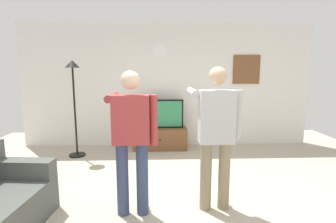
% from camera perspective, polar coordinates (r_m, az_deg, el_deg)
% --- Properties ---
extents(ground_plane, '(8.40, 8.40, 0.00)m').
position_cam_1_polar(ground_plane, '(3.38, 1.78, -21.29)').
color(ground_plane, '#B2A893').
extents(back_wall, '(6.40, 0.10, 2.70)m').
position_cam_1_polar(back_wall, '(5.87, -0.18, 5.64)').
color(back_wall, silver).
rests_on(back_wall, ground_plane).
extents(tv_stand, '(1.16, 0.46, 0.46)m').
position_cam_1_polar(tv_stand, '(5.70, -1.75, -5.90)').
color(tv_stand, brown).
rests_on(tv_stand, ground_plane).
extents(television, '(1.01, 0.07, 0.62)m').
position_cam_1_polar(television, '(5.63, -1.79, -0.50)').
color(television, black).
rests_on(television, tv_stand).
extents(wall_clock, '(0.30, 0.03, 0.30)m').
position_cam_1_polar(wall_clock, '(5.81, -1.88, 13.14)').
color(wall_clock, white).
extents(framed_picture, '(0.60, 0.04, 0.63)m').
position_cam_1_polar(framed_picture, '(6.13, 16.73, 8.78)').
color(framed_picture, brown).
extents(floor_lamp, '(0.32, 0.32, 1.89)m').
position_cam_1_polar(floor_lamp, '(5.37, -19.91, 4.74)').
color(floor_lamp, black).
rests_on(floor_lamp, ground_plane).
extents(person_standing_nearer_lamp, '(0.60, 0.78, 1.70)m').
position_cam_1_polar(person_standing_nearer_lamp, '(3.05, -7.97, -5.10)').
color(person_standing_nearer_lamp, '#384266').
rests_on(person_standing_nearer_lamp, ground_plane).
extents(person_standing_nearer_couch, '(0.59, 0.78, 1.75)m').
position_cam_1_polar(person_standing_nearer_couch, '(3.18, 10.43, -4.13)').
color(person_standing_nearer_couch, gray).
rests_on(person_standing_nearer_couch, ground_plane).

